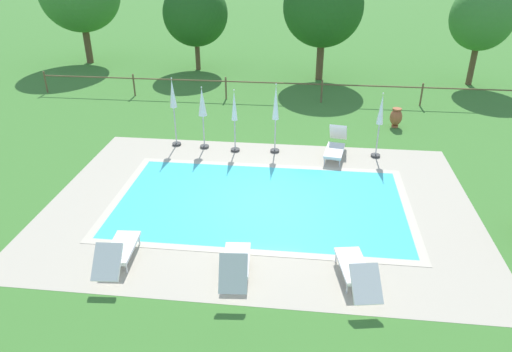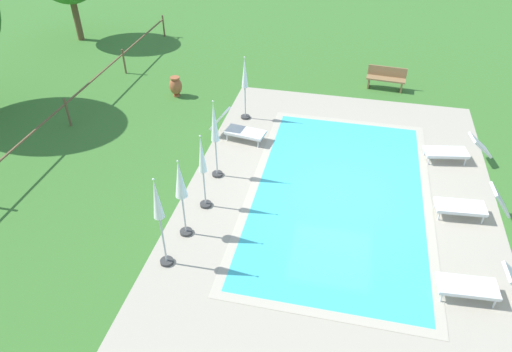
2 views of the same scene
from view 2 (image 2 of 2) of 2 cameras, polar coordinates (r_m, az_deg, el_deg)
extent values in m
plane|color=#3D752D|center=(13.59, 10.04, -2.21)|extent=(160.00, 160.00, 0.00)
cube|color=#B2A893|center=(13.59, 10.04, -2.19)|extent=(12.20, 8.67, 0.01)
cube|color=#42CCD6|center=(13.59, 10.04, -2.19)|extent=(8.18, 4.65, 0.01)
cube|color=#C0B59F|center=(13.79, -0.08, -0.83)|extent=(8.66, 0.24, 0.01)
cube|color=#C0B59F|center=(13.81, 20.17, -3.46)|extent=(8.66, 0.24, 0.01)
cube|color=#C0B59F|center=(17.09, 11.13, 6.53)|extent=(0.24, 4.65, 0.01)
cube|color=#C0B59F|center=(10.61, 8.23, -16.29)|extent=(0.24, 4.65, 0.01)
cube|color=white|center=(13.62, 23.60, -3.41)|extent=(0.70, 1.34, 0.07)
cube|color=white|center=(13.73, 27.53, -2.57)|extent=(0.64, 0.61, 0.71)
cube|color=silver|center=(13.65, 23.54, -3.59)|extent=(0.67, 1.32, 0.04)
cylinder|color=silver|center=(13.38, 21.37, -4.53)|extent=(0.04, 0.04, 0.28)
cylinder|color=silver|center=(13.76, 21.02, -3.14)|extent=(0.04, 0.04, 0.28)
cylinder|color=silver|center=(13.72, 25.83, -4.79)|extent=(0.04, 0.04, 0.28)
cylinder|color=silver|center=(14.09, 25.37, -3.43)|extent=(0.04, 0.04, 0.28)
cube|color=white|center=(15.72, 22.10, 2.74)|extent=(0.82, 1.39, 0.07)
cube|color=white|center=(15.95, 25.59, 3.41)|extent=(0.71, 0.78, 0.60)
cube|color=silver|center=(15.75, 22.05, 2.57)|extent=(0.79, 1.36, 0.04)
cylinder|color=silver|center=(15.43, 20.28, 1.75)|extent=(0.04, 0.04, 0.28)
cylinder|color=silver|center=(15.83, 19.83, 2.81)|extent=(0.04, 0.04, 0.28)
cylinder|color=silver|center=(15.82, 24.08, 1.62)|extent=(0.04, 0.04, 0.28)
cylinder|color=silver|center=(16.21, 23.55, 2.66)|extent=(0.04, 0.04, 0.28)
cube|color=white|center=(15.56, -1.31, 5.35)|extent=(0.79, 1.38, 0.07)
cube|color=white|center=(15.72, -4.41, 7.00)|extent=(0.68, 0.66, 0.71)
cube|color=silver|center=(15.59, -1.31, 5.18)|extent=(0.76, 1.35, 0.04)
cylinder|color=silver|center=(15.68, 0.93, 4.88)|extent=(0.04, 0.04, 0.28)
cylinder|color=silver|center=(15.28, 0.25, 3.94)|extent=(0.04, 0.04, 0.28)
cylinder|color=silver|center=(16.04, -2.79, 5.63)|extent=(0.04, 0.04, 0.28)
cylinder|color=silver|center=(15.65, -3.54, 4.73)|extent=(0.04, 0.04, 0.28)
cube|color=white|center=(11.56, 24.31, -12.09)|extent=(0.69, 1.34, 0.07)
cube|color=silver|center=(11.60, 24.24, -12.27)|extent=(0.66, 1.31, 0.04)
cylinder|color=silver|center=(11.37, 21.62, -13.56)|extent=(0.04, 0.04, 0.28)
cylinder|color=silver|center=(11.69, 21.22, -11.66)|extent=(0.04, 0.04, 0.28)
cylinder|color=silver|center=(11.71, 26.99, -13.64)|extent=(0.04, 0.04, 0.28)
cylinder|color=silver|center=(12.03, 26.42, -11.80)|extent=(0.04, 0.04, 0.28)
cylinder|color=#383838|center=(16.99, -1.29, 7.19)|extent=(0.32, 0.32, 0.08)
cylinder|color=#B2B5B7|center=(16.71, -1.32, 8.90)|extent=(0.04, 0.04, 1.23)
cone|color=white|center=(16.21, -1.38, 12.46)|extent=(0.23, 0.23, 1.05)
sphere|color=white|center=(16.00, -1.41, 14.23)|extent=(0.05, 0.05, 0.05)
cylinder|color=#383838|center=(11.64, -10.78, -10.17)|extent=(0.32, 0.32, 0.08)
cylinder|color=#B2B5B7|center=(11.15, -11.19, -7.71)|extent=(0.04, 0.04, 1.47)
cone|color=white|center=(10.33, -11.99, -2.75)|extent=(0.25, 0.25, 1.02)
sphere|color=white|center=(10.00, -12.37, -0.40)|extent=(0.05, 0.05, 0.05)
cylinder|color=#383838|center=(13.05, -6.12, -3.45)|extent=(0.32, 0.32, 0.08)
cylinder|color=#B2B5B7|center=(12.71, -6.28, -1.55)|extent=(0.04, 0.04, 1.18)
cone|color=white|center=(12.05, -6.63, 2.64)|extent=(0.21, 0.21, 1.06)
sphere|color=white|center=(11.75, -6.81, 4.85)|extent=(0.05, 0.05, 0.05)
cylinder|color=#383838|center=(12.29, -8.48, -6.74)|extent=(0.32, 0.32, 0.08)
cylinder|color=#B2B5B7|center=(11.90, -8.73, -4.70)|extent=(0.04, 0.04, 1.25)
cone|color=white|center=(11.20, -9.25, -0.39)|extent=(0.30, 0.30, 1.00)
sphere|color=white|center=(10.90, -9.51, 1.79)|extent=(0.05, 0.05, 0.05)
cylinder|color=#383838|center=(14.13, -4.71, 0.24)|extent=(0.32, 0.32, 0.08)
cylinder|color=#B2B5B7|center=(13.79, -4.83, 2.18)|extent=(0.04, 0.04, 1.25)
cone|color=white|center=(13.14, -5.10, 6.61)|extent=(0.23, 0.23, 1.22)
sphere|color=white|center=(12.83, -5.26, 9.04)|extent=(0.05, 0.05, 0.05)
cube|color=#937047|center=(19.54, 15.52, 11.31)|extent=(0.56, 1.53, 0.06)
cube|color=#937047|center=(19.63, 15.68, 12.14)|extent=(0.17, 1.50, 0.40)
cube|color=#937047|center=(19.64, 17.27, 10.35)|extent=(0.40, 0.09, 0.41)
cube|color=#937047|center=(19.65, 13.54, 11.02)|extent=(0.40, 0.09, 0.41)
cylinder|color=#A85B38|center=(18.75, -9.62, 9.68)|extent=(0.27, 0.27, 0.08)
ellipsoid|color=#A85B38|center=(18.59, -9.74, 10.72)|extent=(0.48, 0.48, 0.68)
cylinder|color=#A85B38|center=(18.44, -9.85, 11.67)|extent=(0.36, 0.36, 0.06)
cylinder|color=brown|center=(17.52, -21.93, 7.18)|extent=(0.08, 0.08, 1.05)
cylinder|color=brown|center=(20.94, -15.74, 13.25)|extent=(0.08, 0.08, 1.05)
cylinder|color=brown|center=(24.69, -11.17, 17.45)|extent=(0.08, 0.08, 1.05)
cube|color=brown|center=(15.85, -26.18, 4.15)|extent=(22.30, 0.05, 0.05)
cylinder|color=brown|center=(25.19, -20.97, 17.54)|extent=(0.30, 0.30, 2.16)
camera|label=1|loc=(16.92, 60.37, 14.55)|focal=33.30mm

